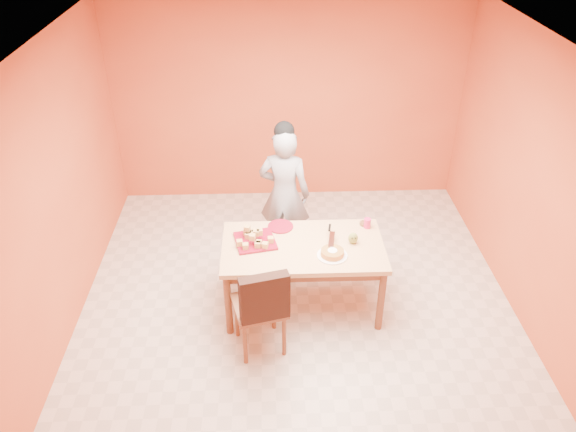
{
  "coord_description": "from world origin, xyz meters",
  "views": [
    {
      "loc": [
        -0.27,
        -4.36,
        3.97
      ],
      "look_at": [
        -0.09,
        0.3,
        1.01
      ],
      "focal_mm": 35.0,
      "sensor_mm": 36.0,
      "label": 1
    }
  ],
  "objects_px": {
    "dining_chair": "(259,305)",
    "red_dinner_plate": "(281,226)",
    "sponge_cake": "(332,253)",
    "egg_ornament": "(353,238)",
    "pastry_platter": "(255,241)",
    "magenta_glass": "(367,223)",
    "dining_table": "(303,253)",
    "checker_tin": "(364,224)",
    "person": "(284,194)"
  },
  "relations": [
    {
      "from": "dining_table",
      "to": "dining_chair",
      "type": "relative_size",
      "value": 1.59
    },
    {
      "from": "person",
      "to": "checker_tin",
      "type": "height_order",
      "value": "person"
    },
    {
      "from": "egg_ornament",
      "to": "magenta_glass",
      "type": "height_order",
      "value": "egg_ornament"
    },
    {
      "from": "red_dinner_plate",
      "to": "egg_ornament",
      "type": "distance_m",
      "value": 0.78
    },
    {
      "from": "sponge_cake",
      "to": "egg_ornament",
      "type": "relative_size",
      "value": 1.84
    },
    {
      "from": "egg_ornament",
      "to": "magenta_glass",
      "type": "distance_m",
      "value": 0.33
    },
    {
      "from": "magenta_glass",
      "to": "checker_tin",
      "type": "distance_m",
      "value": 0.07
    },
    {
      "from": "pastry_platter",
      "to": "sponge_cake",
      "type": "xyz_separation_m",
      "value": [
        0.74,
        -0.26,
        0.03
      ]
    },
    {
      "from": "person",
      "to": "egg_ornament",
      "type": "relative_size",
      "value": 13.03
    },
    {
      "from": "egg_ornament",
      "to": "magenta_glass",
      "type": "relative_size",
      "value": 1.18
    },
    {
      "from": "person",
      "to": "magenta_glass",
      "type": "distance_m",
      "value": 1.06
    },
    {
      "from": "dining_table",
      "to": "egg_ornament",
      "type": "bearing_deg",
      "value": 1.66
    },
    {
      "from": "sponge_cake",
      "to": "red_dinner_plate",
      "type": "bearing_deg",
      "value": 132.79
    },
    {
      "from": "sponge_cake",
      "to": "checker_tin",
      "type": "xyz_separation_m",
      "value": [
        0.39,
        0.53,
        -0.02
      ]
    },
    {
      "from": "dining_table",
      "to": "red_dinner_plate",
      "type": "height_order",
      "value": "red_dinner_plate"
    },
    {
      "from": "egg_ornament",
      "to": "checker_tin",
      "type": "height_order",
      "value": "egg_ornament"
    },
    {
      "from": "dining_chair",
      "to": "person",
      "type": "xyz_separation_m",
      "value": [
        0.29,
        1.54,
        0.27
      ]
    },
    {
      "from": "dining_table",
      "to": "magenta_glass",
      "type": "bearing_deg",
      "value": 23.24
    },
    {
      "from": "sponge_cake",
      "to": "pastry_platter",
      "type": "bearing_deg",
      "value": 160.36
    },
    {
      "from": "dining_chair",
      "to": "checker_tin",
      "type": "distance_m",
      "value": 1.47
    },
    {
      "from": "sponge_cake",
      "to": "dining_chair",
      "type": "bearing_deg",
      "value": -149.98
    },
    {
      "from": "egg_ornament",
      "to": "red_dinner_plate",
      "type": "bearing_deg",
      "value": 168.63
    },
    {
      "from": "person",
      "to": "red_dinner_plate",
      "type": "bearing_deg",
      "value": 96.93
    },
    {
      "from": "dining_chair",
      "to": "magenta_glass",
      "type": "height_order",
      "value": "dining_chair"
    },
    {
      "from": "pastry_platter",
      "to": "dining_chair",
      "type": "bearing_deg",
      "value": -87.12
    },
    {
      "from": "dining_chair",
      "to": "magenta_glass",
      "type": "xyz_separation_m",
      "value": [
        1.12,
        0.89,
        0.29
      ]
    },
    {
      "from": "dining_table",
      "to": "dining_chair",
      "type": "bearing_deg",
      "value": -126.3
    },
    {
      "from": "dining_chair",
      "to": "egg_ornament",
      "type": "distance_m",
      "value": 1.15
    },
    {
      "from": "magenta_glass",
      "to": "pastry_platter",
      "type": "bearing_deg",
      "value": -169.38
    },
    {
      "from": "dining_table",
      "to": "red_dinner_plate",
      "type": "relative_size",
      "value": 6.08
    },
    {
      "from": "red_dinner_plate",
      "to": "egg_ornament",
      "type": "xyz_separation_m",
      "value": [
        0.71,
        -0.32,
        0.05
      ]
    },
    {
      "from": "red_dinner_plate",
      "to": "dining_chair",
      "type": "bearing_deg",
      "value": -103.6
    },
    {
      "from": "person",
      "to": "dining_chair",
      "type": "bearing_deg",
      "value": 92.12
    },
    {
      "from": "pastry_platter",
      "to": "red_dinner_plate",
      "type": "relative_size",
      "value": 1.46
    },
    {
      "from": "person",
      "to": "pastry_platter",
      "type": "xyz_separation_m",
      "value": [
        -0.32,
        -0.87,
        -0.02
      ]
    },
    {
      "from": "dining_table",
      "to": "sponge_cake",
      "type": "relative_size",
      "value": 7.14
    },
    {
      "from": "red_dinner_plate",
      "to": "egg_ornament",
      "type": "relative_size",
      "value": 2.16
    },
    {
      "from": "person",
      "to": "egg_ornament",
      "type": "distance_m",
      "value": 1.13
    },
    {
      "from": "dining_table",
      "to": "dining_chair",
      "type": "height_order",
      "value": "dining_chair"
    },
    {
      "from": "dining_table",
      "to": "pastry_platter",
      "type": "xyz_separation_m",
      "value": [
        -0.47,
        0.08,
        0.11
      ]
    },
    {
      "from": "magenta_glass",
      "to": "checker_tin",
      "type": "relative_size",
      "value": 1.1
    },
    {
      "from": "dining_chair",
      "to": "egg_ornament",
      "type": "height_order",
      "value": "dining_chair"
    },
    {
      "from": "sponge_cake",
      "to": "egg_ornament",
      "type": "bearing_deg",
      "value": 41.86
    },
    {
      "from": "dining_chair",
      "to": "red_dinner_plate",
      "type": "relative_size",
      "value": 3.83
    },
    {
      "from": "checker_tin",
      "to": "dining_chair",
      "type": "bearing_deg",
      "value": -139.38
    },
    {
      "from": "dining_chair",
      "to": "egg_ornament",
      "type": "xyz_separation_m",
      "value": [
        0.93,
        0.61,
        0.3
      ]
    },
    {
      "from": "dining_table",
      "to": "magenta_glass",
      "type": "height_order",
      "value": "magenta_glass"
    },
    {
      "from": "dining_chair",
      "to": "pastry_platter",
      "type": "distance_m",
      "value": 0.72
    },
    {
      "from": "checker_tin",
      "to": "dining_table",
      "type": "bearing_deg",
      "value": -152.42
    },
    {
      "from": "egg_ornament",
      "to": "checker_tin",
      "type": "xyz_separation_m",
      "value": [
        0.16,
        0.33,
        -0.05
      ]
    }
  ]
}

